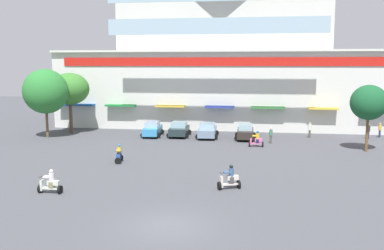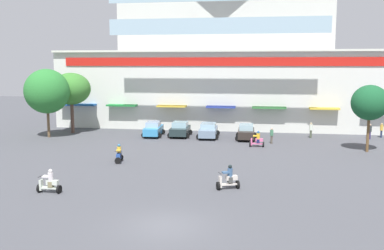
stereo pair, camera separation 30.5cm
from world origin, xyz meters
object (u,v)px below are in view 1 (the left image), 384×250
(pedestrian_3, at_px, (271,134))
(scooter_rider_0, at_px, (230,179))
(plaza_tree_2, at_px, (70,89))
(pedestrian_2, at_px, (380,129))
(parked_car_3, at_px, (245,132))
(parked_car_1, at_px, (179,129))
(plaza_tree_0, at_px, (46,91))
(scooter_rider_4, at_px, (256,140))
(plaza_tree_1, at_px, (369,103))
(pedestrian_1, at_px, (368,130))
(parked_car_0, at_px, (153,129))
(scooter_rider_2, at_px, (119,155))
(scooter_rider_3, at_px, (50,183))
(parked_car_2, at_px, (207,130))
(pedestrian_0, at_px, (310,129))

(pedestrian_3, bearing_deg, scooter_rider_0, -100.94)
(plaza_tree_2, bearing_deg, pedestrian_2, 3.54)
(scooter_rider_0, bearing_deg, parked_car_3, 88.22)
(plaza_tree_2, distance_m, parked_car_1, 13.45)
(plaza_tree_2, bearing_deg, plaza_tree_0, -111.73)
(scooter_rider_4, distance_m, pedestrian_3, 2.42)
(plaza_tree_1, bearing_deg, pedestrian_1, 74.79)
(scooter_rider_0, height_order, pedestrian_3, pedestrian_3)
(parked_car_0, bearing_deg, scooter_rider_2, -88.67)
(plaza_tree_0, distance_m, scooter_rider_4, 22.93)
(plaza_tree_2, distance_m, parked_car_0, 10.72)
(parked_car_0, bearing_deg, scooter_rider_3, -93.39)
(scooter_rider_2, height_order, scooter_rider_3, scooter_rider_3)
(parked_car_2, relative_size, pedestrian_0, 2.67)
(parked_car_2, xyz_separation_m, scooter_rider_4, (5.25, -4.45, -0.16))
(plaza_tree_0, distance_m, pedestrian_2, 36.30)
(plaza_tree_2, height_order, pedestrian_3, plaza_tree_2)
(pedestrian_0, relative_size, pedestrian_2, 1.05)
(parked_car_1, bearing_deg, pedestrian_1, 4.00)
(pedestrian_3, bearing_deg, scooter_rider_3, -126.71)
(plaza_tree_1, bearing_deg, parked_car_3, 157.31)
(parked_car_2, bearing_deg, pedestrian_1, 5.48)
(scooter_rider_3, bearing_deg, scooter_rider_0, 13.04)
(parked_car_1, xyz_separation_m, pedestrian_3, (9.82, -2.74, 0.11))
(parked_car_0, relative_size, parked_car_2, 0.92)
(pedestrian_0, bearing_deg, scooter_rider_0, -110.08)
(parked_car_1, height_order, parked_car_3, parked_car_1)
(plaza_tree_1, bearing_deg, plaza_tree_0, 175.24)
(scooter_rider_4, bearing_deg, scooter_rider_3, -126.75)
(scooter_rider_4, distance_m, pedestrian_0, 8.23)
(parked_car_3, bearing_deg, scooter_rider_2, -129.29)
(plaza_tree_2, xyz_separation_m, parked_car_0, (9.80, -0.77, -4.27))
(parked_car_1, relative_size, pedestrian_2, 2.41)
(scooter_rider_4, bearing_deg, scooter_rider_2, -143.41)
(parked_car_1, relative_size, scooter_rider_3, 2.54)
(parked_car_0, bearing_deg, pedestrian_2, 6.73)
(plaza_tree_2, bearing_deg, scooter_rider_0, -45.16)
(plaza_tree_1, height_order, scooter_rider_3, plaza_tree_1)
(parked_car_0, xyz_separation_m, parked_car_2, (6.08, 0.06, -0.01))
(plaza_tree_0, relative_size, pedestrian_2, 4.61)
(scooter_rider_4, relative_size, pedestrian_1, 0.94)
(pedestrian_1, bearing_deg, plaza_tree_2, -178.41)
(scooter_rider_3, relative_size, pedestrian_1, 0.92)
(plaza_tree_0, distance_m, scooter_rider_2, 15.87)
(parked_car_3, distance_m, pedestrian_0, 7.15)
(plaza_tree_0, relative_size, pedestrian_0, 4.40)
(plaza_tree_1, xyz_separation_m, parked_car_0, (-21.24, 5.14, -3.66))
(plaza_tree_0, height_order, scooter_rider_0, plaza_tree_0)
(scooter_rider_4, height_order, pedestrian_0, pedestrian_0)
(pedestrian_0, bearing_deg, pedestrian_2, 10.17)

